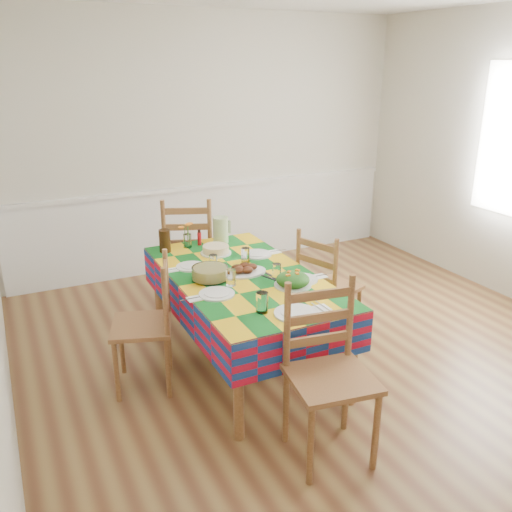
{
  "coord_description": "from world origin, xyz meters",
  "views": [
    {
      "loc": [
        -2.14,
        -2.99,
        2.2
      ],
      "look_at": [
        -0.56,
        0.23,
        0.9
      ],
      "focal_mm": 38.0,
      "sensor_mm": 36.0,
      "label": 1
    }
  ],
  "objects_px": {
    "meat_platter": "(244,270)",
    "chair_near": "(328,374)",
    "chair_right": "(326,288)",
    "dining_table": "(242,284)",
    "tea_pitcher": "(165,241)",
    "green_pitcher": "(221,230)",
    "chair_left": "(148,325)",
    "chair_far": "(189,253)"
  },
  "relations": [
    {
      "from": "tea_pitcher",
      "to": "chair_far",
      "type": "height_order",
      "value": "chair_far"
    },
    {
      "from": "dining_table",
      "to": "green_pitcher",
      "type": "bearing_deg",
      "value": 79.04
    },
    {
      "from": "dining_table",
      "to": "chair_right",
      "type": "height_order",
      "value": "chair_right"
    },
    {
      "from": "dining_table",
      "to": "tea_pitcher",
      "type": "xyz_separation_m",
      "value": [
        -0.36,
        0.74,
        0.17
      ]
    },
    {
      "from": "dining_table",
      "to": "chair_right",
      "type": "relative_size",
      "value": 1.91
    },
    {
      "from": "green_pitcher",
      "to": "tea_pitcher",
      "type": "distance_m",
      "value": 0.5
    },
    {
      "from": "meat_platter",
      "to": "chair_left",
      "type": "distance_m",
      "value": 0.8
    },
    {
      "from": "meat_platter",
      "to": "chair_right",
      "type": "distance_m",
      "value": 0.76
    },
    {
      "from": "meat_platter",
      "to": "tea_pitcher",
      "type": "bearing_deg",
      "value": 117.66
    },
    {
      "from": "green_pitcher",
      "to": "chair_right",
      "type": "distance_m",
      "value": 1.03
    },
    {
      "from": "chair_near",
      "to": "chair_left",
      "type": "height_order",
      "value": "chair_near"
    },
    {
      "from": "meat_platter",
      "to": "chair_near",
      "type": "bearing_deg",
      "value": -90.78
    },
    {
      "from": "tea_pitcher",
      "to": "chair_near",
      "type": "height_order",
      "value": "chair_near"
    },
    {
      "from": "tea_pitcher",
      "to": "chair_right",
      "type": "relative_size",
      "value": 0.2
    },
    {
      "from": "chair_near",
      "to": "chair_left",
      "type": "bearing_deg",
      "value": 131.52
    },
    {
      "from": "dining_table",
      "to": "tea_pitcher",
      "type": "distance_m",
      "value": 0.84
    },
    {
      "from": "dining_table",
      "to": "chair_right",
      "type": "bearing_deg",
      "value": -1.17
    },
    {
      "from": "dining_table",
      "to": "chair_far",
      "type": "distance_m",
      "value": 1.16
    },
    {
      "from": "dining_table",
      "to": "green_pitcher",
      "type": "xyz_separation_m",
      "value": [
        0.15,
        0.76,
        0.19
      ]
    },
    {
      "from": "meat_platter",
      "to": "tea_pitcher",
      "type": "distance_m",
      "value": 0.82
    },
    {
      "from": "dining_table",
      "to": "meat_platter",
      "type": "relative_size",
      "value": 5.44
    },
    {
      "from": "meat_platter",
      "to": "tea_pitcher",
      "type": "height_order",
      "value": "tea_pitcher"
    },
    {
      "from": "chair_far",
      "to": "chair_right",
      "type": "xyz_separation_m",
      "value": [
        0.75,
        -1.16,
        -0.05
      ]
    },
    {
      "from": "green_pitcher",
      "to": "tea_pitcher",
      "type": "xyz_separation_m",
      "value": [
        -0.5,
        -0.02,
        -0.02
      ]
    },
    {
      "from": "tea_pitcher",
      "to": "green_pitcher",
      "type": "bearing_deg",
      "value": 2.34
    },
    {
      "from": "chair_left",
      "to": "chair_right",
      "type": "bearing_deg",
      "value": 108.35
    },
    {
      "from": "meat_platter",
      "to": "chair_far",
      "type": "distance_m",
      "value": 1.15
    },
    {
      "from": "chair_near",
      "to": "dining_table",
      "type": "bearing_deg",
      "value": 98.85
    },
    {
      "from": "chair_left",
      "to": "chair_right",
      "type": "height_order",
      "value": "chair_right"
    },
    {
      "from": "chair_near",
      "to": "chair_far",
      "type": "height_order",
      "value": "chair_far"
    },
    {
      "from": "chair_far",
      "to": "meat_platter",
      "type": "bearing_deg",
      "value": 113.54
    },
    {
      "from": "dining_table",
      "to": "chair_near",
      "type": "height_order",
      "value": "chair_near"
    },
    {
      "from": "dining_table",
      "to": "meat_platter",
      "type": "xyz_separation_m",
      "value": [
        0.02,
        0.02,
        0.1
      ]
    },
    {
      "from": "chair_near",
      "to": "chair_far",
      "type": "relative_size",
      "value": 0.98
    },
    {
      "from": "green_pitcher",
      "to": "chair_far",
      "type": "distance_m",
      "value": 0.52
    },
    {
      "from": "chair_near",
      "to": "meat_platter",
      "type": "bearing_deg",
      "value": 97.71
    },
    {
      "from": "meat_platter",
      "to": "chair_near",
      "type": "distance_m",
      "value": 1.19
    },
    {
      "from": "green_pitcher",
      "to": "chair_left",
      "type": "bearing_deg",
      "value": -138.44
    },
    {
      "from": "chair_right",
      "to": "dining_table",
      "type": "bearing_deg",
      "value": 69.25
    },
    {
      "from": "green_pitcher",
      "to": "tea_pitcher",
      "type": "relative_size",
      "value": 1.2
    },
    {
      "from": "chair_left",
      "to": "dining_table",
      "type": "bearing_deg",
      "value": 109.49
    },
    {
      "from": "meat_platter",
      "to": "tea_pitcher",
      "type": "relative_size",
      "value": 1.8
    }
  ]
}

